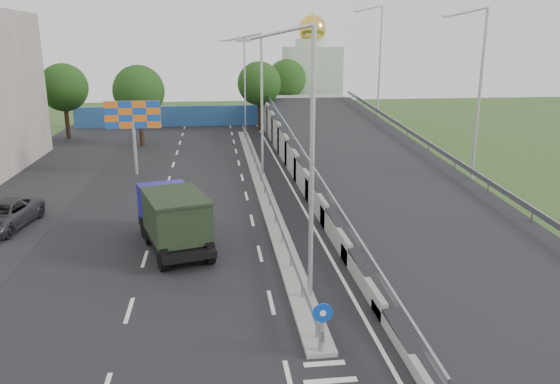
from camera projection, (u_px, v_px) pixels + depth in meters
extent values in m
cube|color=black|center=(219.00, 202.00, 34.04)|extent=(26.00, 90.00, 0.04)
cube|color=black|center=(0.00, 209.00, 32.51)|extent=(8.00, 90.00, 0.05)
cube|color=gray|center=(261.00, 183.00, 38.19)|extent=(1.00, 44.00, 0.20)
cube|color=gray|center=(431.00, 147.00, 39.04)|extent=(0.10, 50.00, 0.32)
cube|color=gray|center=(301.00, 150.00, 37.92)|extent=(0.10, 50.00, 0.32)
cube|color=gray|center=(261.00, 174.00, 38.02)|extent=(0.08, 44.00, 0.32)
cylinder|color=gray|center=(261.00, 177.00, 38.09)|extent=(0.09, 0.09, 0.60)
cylinder|color=black|center=(322.00, 333.00, 17.15)|extent=(0.20, 0.20, 1.20)
cylinder|color=#0C3FBF|center=(323.00, 313.00, 16.87)|extent=(0.64, 0.05, 0.64)
cylinder|color=white|center=(323.00, 313.00, 16.85)|extent=(0.20, 0.03, 0.20)
cylinder|color=#B2B5B7|center=(312.00, 170.00, 19.65)|extent=(0.18, 0.18, 10.00)
cylinder|color=#B2B5B7|center=(279.00, 32.00, 18.24)|extent=(2.57, 0.12, 0.66)
cube|color=#B2B5B7|center=(243.00, 40.00, 18.17)|extent=(0.50, 0.18, 0.12)
cylinder|color=#B2B5B7|center=(262.00, 106.00, 38.78)|extent=(0.18, 0.18, 10.00)
cylinder|color=#B2B5B7|center=(244.00, 37.00, 37.37)|extent=(2.57, 0.12, 0.66)
cube|color=#B2B5B7|center=(226.00, 41.00, 37.30)|extent=(0.50, 0.18, 0.12)
cylinder|color=#B2B5B7|center=(245.00, 85.00, 57.91)|extent=(0.18, 0.18, 10.00)
cylinder|color=#B2B5B7|center=(233.00, 39.00, 56.51)|extent=(2.57, 0.12, 0.66)
cube|color=#B2B5B7|center=(221.00, 41.00, 56.43)|extent=(0.50, 0.18, 0.12)
cube|color=#2B559F|center=(206.00, 116.00, 64.21)|extent=(30.00, 0.50, 2.40)
cube|color=#B2CCAD|center=(311.00, 82.00, 72.64)|extent=(7.00, 7.00, 9.00)
cylinder|color=#B2CCAD|center=(312.00, 43.00, 71.30)|extent=(4.40, 4.40, 1.00)
sphere|color=gold|center=(312.00, 29.00, 70.85)|extent=(3.60, 3.60, 3.60)
cone|color=gold|center=(312.00, 13.00, 70.32)|extent=(0.30, 0.30, 1.20)
cylinder|color=#B2B5B7|center=(135.00, 148.00, 40.45)|extent=(0.24, 0.24, 4.00)
cube|color=orange|center=(133.00, 115.00, 39.79)|extent=(4.00, 0.20, 2.00)
cylinder|color=black|center=(141.00, 125.00, 51.82)|extent=(0.44, 0.44, 4.00)
sphere|color=#16380F|center=(139.00, 91.00, 50.96)|extent=(4.80, 4.80, 4.80)
cylinder|color=black|center=(260.00, 113.00, 60.88)|extent=(0.44, 0.44, 4.00)
sphere|color=#16380F|center=(259.00, 83.00, 60.03)|extent=(4.80, 4.80, 4.80)
cylinder|color=black|center=(67.00, 119.00, 55.66)|extent=(0.44, 0.44, 4.00)
sphere|color=#16380F|center=(64.00, 87.00, 54.81)|extent=(4.80, 4.80, 4.80)
cylinder|color=black|center=(287.00, 105.00, 68.05)|extent=(0.44, 0.44, 4.00)
sphere|color=#16380F|center=(287.00, 79.00, 67.19)|extent=(4.80, 4.80, 4.80)
cylinder|color=black|center=(145.00, 227.00, 27.67)|extent=(0.66, 1.19, 1.13)
cylinder|color=black|center=(185.00, 222.00, 28.44)|extent=(0.66, 1.19, 1.13)
cylinder|color=black|center=(149.00, 233.00, 26.85)|extent=(0.66, 1.19, 1.13)
cylinder|color=black|center=(190.00, 227.00, 27.62)|extent=(0.66, 1.19, 1.13)
cylinder|color=black|center=(163.00, 259.00, 23.65)|extent=(0.66, 1.19, 1.13)
cylinder|color=black|center=(209.00, 252.00, 24.42)|extent=(0.66, 1.19, 1.13)
cube|color=black|center=(175.00, 235.00, 26.10)|extent=(4.02, 6.78, 0.31)
cube|color=#0F0B7B|center=(163.00, 201.00, 27.97)|extent=(2.73, 2.23, 1.75)
cube|color=black|center=(160.00, 189.00, 28.55)|extent=(1.90, 0.59, 0.72)
cube|color=black|center=(161.00, 216.00, 29.03)|extent=(2.32, 0.79, 0.51)
cube|color=black|center=(176.00, 216.00, 25.25)|extent=(3.44, 4.43, 1.85)
cube|color=black|center=(175.00, 196.00, 24.99)|extent=(3.57, 4.56, 0.12)
imported|color=#303034|center=(2.00, 216.00, 28.92)|extent=(3.29, 5.64, 1.48)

